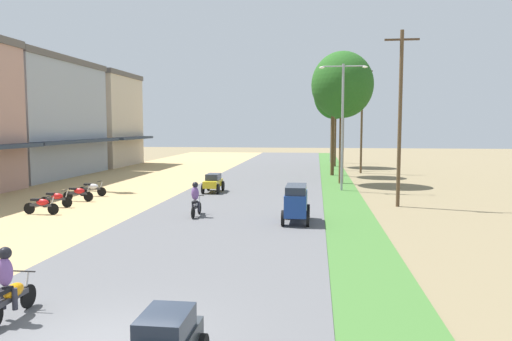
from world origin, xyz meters
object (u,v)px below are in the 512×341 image
(parked_motorbike_fourth, at_px, (56,198))
(streetlamp_mid, at_px, (334,124))
(utility_pole_far, at_px, (400,116))
(median_tree_second, at_px, (333,85))
(car_van_blue, at_px, (296,201))
(parked_motorbike_third, at_px, (42,204))
(streetlamp_far, at_px, (331,125))
(car_sedan_yellow, at_px, (213,182))
(median_tree_nearest, at_px, (342,85))
(median_tree_third, at_px, (335,96))
(motorbike_ahead_third, at_px, (196,200))
(utility_pole_near, at_px, (362,118))
(motorbike_ahead_second, at_px, (9,285))
(parked_motorbike_fifth, at_px, (78,193))
(parked_motorbike_sixth, at_px, (92,188))
(streetlamp_near, at_px, (342,119))

(parked_motorbike_fourth, height_order, streetlamp_mid, streetlamp_mid)
(utility_pole_far, bearing_deg, median_tree_second, 100.59)
(parked_motorbike_fourth, bearing_deg, car_van_blue, -11.38)
(parked_motorbike_fourth, distance_m, median_tree_second, 25.32)
(parked_motorbike_third, height_order, streetlamp_far, streetlamp_far)
(car_van_blue, distance_m, car_sedan_yellow, 10.99)
(median_tree_nearest, relative_size, median_tree_third, 0.98)
(streetlamp_far, xyz_separation_m, motorbike_ahead_third, (-7.35, -36.24, -3.65))
(utility_pole_near, relative_size, motorbike_ahead_second, 5.48)
(utility_pole_near, xyz_separation_m, motorbike_ahead_second, (-10.83, -36.16, -4.27))
(parked_motorbike_fourth, distance_m, utility_pole_near, 28.54)
(parked_motorbike_fourth, bearing_deg, car_sedan_yellow, 44.07)
(parked_motorbike_fifth, distance_m, motorbike_ahead_second, 17.76)
(utility_pole_far, bearing_deg, utility_pole_near, 90.88)
(parked_motorbike_fifth, distance_m, median_tree_nearest, 20.00)
(median_tree_nearest, bearing_deg, median_tree_second, 94.37)
(parked_motorbike_sixth, height_order, streetlamp_far, streetlamp_far)
(streetlamp_near, bearing_deg, car_van_blue, -102.65)
(utility_pole_far, distance_m, motorbike_ahead_third, 11.77)
(car_van_blue, relative_size, car_sedan_yellow, 1.07)
(median_tree_third, distance_m, streetlamp_far, 6.66)
(parked_motorbike_fourth, xyz_separation_m, streetlamp_near, (15.34, 8.88, 4.29))
(utility_pole_near, height_order, motorbike_ahead_third, utility_pole_near)
(parked_motorbike_fifth, distance_m, motorbike_ahead_third, 8.72)
(median_tree_nearest, height_order, motorbike_ahead_second, median_tree_nearest)
(streetlamp_far, height_order, utility_pole_near, utility_pole_near)
(parked_motorbike_fifth, bearing_deg, car_sedan_yellow, 34.30)
(parked_motorbike_fifth, relative_size, streetlamp_far, 0.23)
(parked_motorbike_fourth, height_order, median_tree_nearest, median_tree_nearest)
(median_tree_third, distance_m, streetlamp_near, 19.92)
(median_tree_third, bearing_deg, utility_pole_near, -71.73)
(streetlamp_far, bearing_deg, motorbike_ahead_third, -101.46)
(car_van_blue, height_order, motorbike_ahead_third, car_van_blue)
(parked_motorbike_fourth, relative_size, streetlamp_mid, 0.23)
(median_tree_second, bearing_deg, parked_motorbike_sixth, -135.56)
(streetlamp_far, bearing_deg, median_tree_second, -91.10)
(streetlamp_mid, relative_size, motorbike_ahead_second, 4.29)
(median_tree_nearest, distance_m, median_tree_second, 6.06)
(parked_motorbike_fourth, bearing_deg, parked_motorbike_fifth, 85.76)
(median_tree_third, relative_size, car_van_blue, 4.16)
(median_tree_third, height_order, utility_pole_near, median_tree_third)
(utility_pole_near, bearing_deg, median_tree_third, 108.27)
(car_sedan_yellow, xyz_separation_m, motorbike_ahead_second, (-0.08, -21.09, 0.11))
(car_sedan_yellow, bearing_deg, parked_motorbike_fourth, -135.93)
(parked_motorbike_fourth, xyz_separation_m, streetlamp_mid, (15.34, 24.71, 3.97))
(median_tree_second, xyz_separation_m, median_tree_third, (0.49, 9.62, -0.35))
(parked_motorbike_sixth, distance_m, median_tree_second, 22.33)
(streetlamp_mid, height_order, streetlamp_far, streetlamp_mid)
(utility_pole_far, bearing_deg, streetlamp_near, 114.37)
(median_tree_third, height_order, motorbike_ahead_third, median_tree_third)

